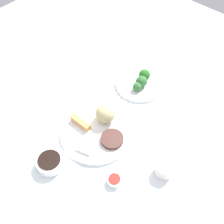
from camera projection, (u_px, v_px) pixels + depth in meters
The scene contains 15 objects.
tabletop at pixel (105, 133), 1.13m from camera, with size 2.20×2.20×0.02m, color white.
main_plate at pixel (96, 133), 1.11m from camera, with size 0.29×0.29×0.02m, color white.
rice_scoop at pixel (105, 113), 1.11m from camera, with size 0.08×0.08×0.08m, color tan.
spring_roll at pixel (80, 123), 1.12m from camera, with size 0.10×0.02×0.03m, color tan.
crab_rangoon_wonton at pixel (86, 145), 1.06m from camera, with size 0.07×0.06×0.01m, color beige.
stir_fry_heap at pixel (112, 139), 1.08m from camera, with size 0.09×0.09×0.02m, color #4B2C26.
broccoli_plate at pixel (139, 84), 1.28m from camera, with size 0.22×0.22×0.01m, color white.
broccoli_floret_0 at pixel (142, 81), 1.25m from camera, with size 0.05×0.05×0.05m, color #316933.
broccoli_floret_1 at pixel (137, 87), 1.23m from camera, with size 0.04×0.04×0.04m, color #306834.
broccoli_floret_2 at pixel (144, 75), 1.27m from camera, with size 0.05×0.05×0.05m, color #23641E.
soy_sauce_bowl at pixel (50, 162), 1.02m from camera, with size 0.10×0.10×0.04m, color white.
soy_sauce_bowl_liquid at pixel (49, 160), 1.00m from camera, with size 0.08×0.08×0.00m, color black.
sauce_ramekin_sweet_and_sour at pixel (114, 180), 0.98m from camera, with size 0.05×0.05×0.02m, color white.
sauce_ramekin_sweet_and_sour_liquid at pixel (114, 179), 0.97m from camera, with size 0.04×0.04×0.00m, color red.
teacup at pixel (165, 169), 1.00m from camera, with size 0.07×0.07×0.05m, color white.
Camera 1 is at (-0.44, -0.43, 0.96)m, focal length 43.68 mm.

